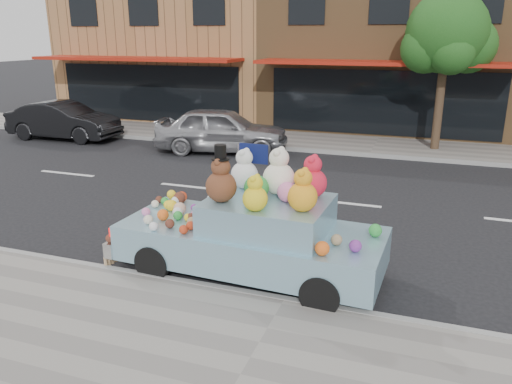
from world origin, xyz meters
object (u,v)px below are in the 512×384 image
at_px(street_tree, 447,40).
at_px(car_silver, 222,130).
at_px(car_dark, 64,121).
at_px(art_car, 253,230).

distance_m(street_tree, car_silver, 7.89).
distance_m(car_silver, car_dark, 6.57).
distance_m(street_tree, art_car, 11.48).
relative_size(car_silver, art_car, 0.98).
bearing_deg(street_tree, car_silver, -160.39).
bearing_deg(car_dark, car_silver, -91.42).
bearing_deg(car_dark, street_tree, -80.93).
relative_size(street_tree, car_silver, 1.16).
distance_m(car_silver, art_car, 9.24).
bearing_deg(car_dark, art_car, -129.14).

